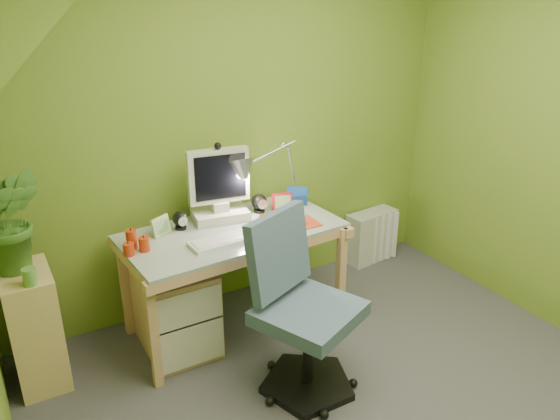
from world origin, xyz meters
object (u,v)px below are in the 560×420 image
monitor (219,178)px  potted_plant (12,220)px  radiator (371,236)px  task_chair (309,310)px  side_ledge (35,328)px  desk (234,280)px  desk_lamp (282,159)px

monitor → potted_plant: (-1.17, -0.04, -0.01)m
potted_plant → radiator: 2.65m
task_chair → side_ledge: bearing=124.1°
side_ledge → potted_plant: bearing=90.0°
desk → monitor: 0.65m
task_chair → desk_lamp: bearing=45.4°
potted_plant → task_chair: bearing=-34.1°
side_ledge → task_chair: bearing=-32.5°
monitor → desk_lamp: bearing=8.2°
desk → task_chair: task_chair is taller
monitor → task_chair: monitor is taller
task_chair → desk: bearing=74.5°
desk → task_chair: size_ratio=1.31×
monitor → potted_plant: bearing=-169.8°
desk_lamp → potted_plant: (-1.62, -0.04, -0.07)m
side_ledge → radiator: (2.53, 0.23, -0.13)m
desk_lamp → potted_plant: size_ratio=1.16×
desk → potted_plant: potted_plant is taller
desk → monitor: (-0.00, 0.18, 0.63)m
desk → radiator: size_ratio=3.18×
desk → monitor: bearing=86.1°
monitor → potted_plant: 1.17m
desk_lamp → radiator: 1.24m
desk → desk_lamp: size_ratio=2.01×
radiator → desk_lamp: bearing=-177.5°
desk_lamp → radiator: size_ratio=1.58×
desk → radiator: desk is taller
side_ledge → potted_plant: size_ratio=1.21×
desk → task_chair: (0.10, -0.72, 0.15)m
potted_plant → task_chair: potted_plant is taller
side_ledge → radiator: side_ledge is taller
monitor → side_ledge: 1.33m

